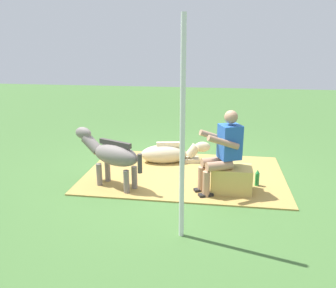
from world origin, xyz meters
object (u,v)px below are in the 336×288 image
object	(u,v)px
hay_bale	(231,180)
person_seated	(223,149)
soda_bottle	(257,179)
tent_pole_left	(182,134)
pony_lying	(169,154)
pony_standing	(111,154)

from	to	relation	value
hay_bale	person_seated	size ratio (longest dim) A/B	0.48
soda_bottle	tent_pole_left	bearing A→B (deg)	57.50
person_seated	pony_lying	world-z (taller)	person_seated
soda_bottle	tent_pole_left	distance (m)	2.25
pony_standing	tent_pole_left	xyz separation A→B (m)	(-1.26, 1.30, 0.73)
hay_bale	person_seated	xyz separation A→B (m)	(0.15, 0.05, 0.50)
pony_standing	soda_bottle	distance (m)	2.37
tent_pole_left	soda_bottle	bearing A→B (deg)	-122.50
person_seated	tent_pole_left	bearing A→B (deg)	70.48
pony_lying	tent_pole_left	world-z (taller)	tent_pole_left
pony_lying	person_seated	bearing A→B (deg)	129.03
person_seated	pony_lying	bearing A→B (deg)	-50.97
hay_bale	pony_lying	world-z (taller)	pony_lying
hay_bale	soda_bottle	size ratio (longest dim) A/B	2.09
pony_standing	tent_pole_left	distance (m)	1.95
pony_standing	person_seated	bearing A→B (deg)	-179.17
hay_bale	pony_standing	bearing A→B (deg)	2.14
pony_lying	tent_pole_left	size ratio (longest dim) A/B	0.53
hay_bale	pony_standing	xyz separation A→B (m)	(1.88, 0.07, 0.34)
tent_pole_left	pony_standing	bearing A→B (deg)	-45.81
hay_bale	tent_pole_left	bearing A→B (deg)	65.67
hay_bale	tent_pole_left	distance (m)	1.85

